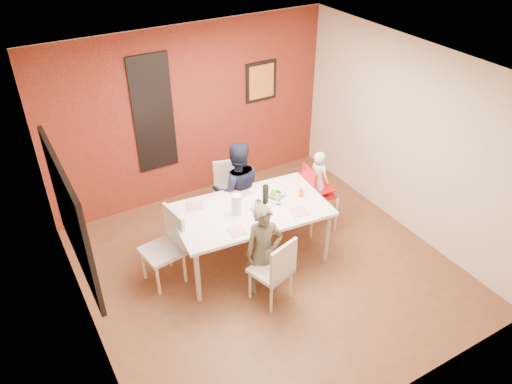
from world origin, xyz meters
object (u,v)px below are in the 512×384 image
high_chair (315,192)px  child_far (237,190)px  child_near (264,251)px  toddler (319,173)px  wine_bottle (265,195)px  dining_table (250,213)px  chair_left (168,243)px  chair_far (231,191)px  chair_near (276,269)px  paper_towel_roll (236,204)px

high_chair → child_far: size_ratio=0.72×
child_near → toddler: (1.32, 0.73, 0.31)m
high_chair → wine_bottle: bearing=105.8°
dining_table → toddler: bearing=6.4°
chair_left → child_far: bearing=100.9°
dining_table → child_near: size_ratio=1.66×
toddler → high_chair: bearing=71.9°
dining_table → toddler: (1.16, 0.13, 0.18)m
chair_far → child_far: 0.30m
chair_near → high_chair: high_chair is taller
dining_table → child_far: child_far is taller
paper_towel_roll → dining_table: bearing=-0.1°
toddler → wine_bottle: bearing=91.2°
chair_far → toddler: 1.29m
child_far → wine_bottle: 0.69m
chair_near → chair_far: size_ratio=0.94×
high_chair → paper_towel_roll: (-1.34, -0.14, 0.33)m
chair_near → toddler: bearing=-159.1°
high_chair → child_near: 1.49m
chair_far → dining_table: bearing=-83.1°
chair_near → paper_towel_roll: 0.95m
dining_table → child_far: bearing=77.4°
dining_table → child_far: (0.14, 0.62, -0.03)m
chair_far → chair_left: 1.41m
chair_near → child_far: 1.50m
dining_table → child_near: 0.63m
high_chair → wine_bottle: wine_bottle is taller
child_near → toddler: size_ratio=1.95×
child_near → wine_bottle: bearing=76.5°
chair_far → child_far: child_far is taller
chair_near → child_near: bearing=-100.5°
dining_table → high_chair: bearing=6.8°
chair_near → child_near: size_ratio=0.74×
wine_bottle → paper_towel_roll: size_ratio=1.09×
chair_left → high_chair: 2.22m
chair_far → paper_towel_roll: 1.02m
chair_near → high_chair: size_ratio=0.89×
wine_bottle → toddler: bearing=9.3°
chair_left → high_chair: (2.21, -0.06, 0.07)m
child_near → toddler: 1.54m
chair_near → child_far: size_ratio=0.64×
chair_left → paper_towel_roll: (0.88, -0.19, 0.40)m
high_chair → toddler: (0.03, -0.01, 0.31)m
dining_table → wine_bottle: 0.30m
paper_towel_roll → high_chair: bearing=5.8°
chair_near → wine_bottle: bearing=-128.7°
chair_near → chair_left: bearing=-63.6°
high_chair → child_far: (-1.00, 0.48, 0.09)m
chair_far → chair_left: size_ratio=0.99×
high_chair → child_far: child_far is taller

